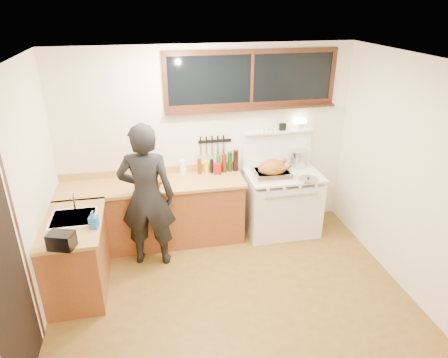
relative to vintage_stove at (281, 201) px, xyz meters
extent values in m
cube|color=brown|center=(-1.00, -1.41, -0.48)|extent=(4.00, 3.50, 0.02)
cube|color=white|center=(-1.00, 0.36, 0.83)|extent=(4.00, 0.05, 2.60)
cube|color=white|center=(-1.00, -3.19, 0.83)|extent=(4.00, 0.05, 2.60)
cube|color=white|center=(-3.03, -1.41, 0.83)|extent=(0.05, 3.50, 2.60)
cube|color=white|center=(1.02, -1.41, 0.83)|extent=(0.05, 3.50, 2.60)
cube|color=white|center=(-1.00, -1.41, 2.16)|extent=(4.00, 3.50, 0.05)
cube|color=brown|center=(-1.80, 0.04, -0.04)|extent=(2.40, 0.60, 0.86)
cube|color=tan|center=(-1.80, 0.03, 0.41)|extent=(2.44, 0.64, 0.04)
cube|color=tan|center=(-1.80, 0.32, 0.48)|extent=(2.40, 0.03, 0.10)
sphere|color=#B78C38|center=(-2.80, -0.24, 0.23)|extent=(0.03, 0.03, 0.03)
sphere|color=#B78C38|center=(-2.30, -0.24, 0.23)|extent=(0.03, 0.03, 0.03)
sphere|color=#B78C38|center=(-1.80, -0.24, 0.23)|extent=(0.03, 0.03, 0.03)
sphere|color=#B78C38|center=(-1.30, -0.24, 0.23)|extent=(0.03, 0.03, 0.03)
sphere|color=#B78C38|center=(-0.85, -0.24, 0.23)|extent=(0.03, 0.03, 0.03)
cube|color=brown|center=(-2.70, -0.79, -0.04)|extent=(0.60, 1.05, 0.86)
cube|color=tan|center=(-2.69, -0.79, 0.41)|extent=(0.64, 1.09, 0.04)
cube|color=white|center=(-2.68, -0.71, 0.37)|extent=(0.45, 0.40, 0.14)
cube|color=white|center=(-2.68, -0.71, 0.44)|extent=(0.50, 0.45, 0.01)
cylinder|color=silver|center=(-2.68, -0.53, 0.55)|extent=(0.02, 0.02, 0.24)
cylinder|color=silver|center=(-2.68, -0.61, 0.66)|extent=(0.02, 0.18, 0.02)
cube|color=white|center=(0.00, -0.01, -0.06)|extent=(1.00, 0.70, 0.82)
cube|color=white|center=(0.00, -0.01, 0.42)|extent=(1.02, 0.72, 0.03)
cube|color=white|center=(0.00, -0.35, 0.05)|extent=(0.88, 0.02, 0.46)
cylinder|color=silver|center=(0.00, -0.38, 0.27)|extent=(0.75, 0.02, 0.02)
cylinder|color=white|center=(-0.33, -0.37, 0.38)|extent=(0.04, 0.03, 0.04)
cylinder|color=white|center=(-0.11, -0.37, 0.38)|extent=(0.04, 0.03, 0.04)
cylinder|color=white|center=(0.11, -0.37, 0.38)|extent=(0.04, 0.03, 0.04)
cylinder|color=white|center=(0.33, -0.37, 0.38)|extent=(0.04, 0.03, 0.04)
cube|color=white|center=(0.00, 0.31, 0.68)|extent=(1.00, 0.05, 0.50)
cube|color=white|center=(0.00, 0.28, 0.95)|extent=(1.00, 0.12, 0.03)
cylinder|color=white|center=(0.30, 0.28, 1.01)|extent=(0.09, 0.09, 0.09)
cube|color=#FFE5B2|center=(0.30, 0.28, 1.08)|extent=(0.16, 0.08, 0.05)
cube|color=black|center=(0.05, 0.28, 1.01)|extent=(0.09, 0.05, 0.10)
cylinder|color=white|center=(-0.18, 0.28, 1.01)|extent=(0.04, 0.04, 0.09)
cylinder|color=white|center=(-0.24, 0.28, 1.01)|extent=(0.04, 0.04, 0.09)
cube|color=black|center=(-0.40, 0.32, 1.68)|extent=(2.20, 0.01, 0.62)
cube|color=black|center=(-0.40, 0.32, 2.02)|extent=(2.32, 0.04, 0.06)
cube|color=black|center=(-0.40, 0.32, 1.34)|extent=(2.32, 0.04, 0.06)
cube|color=black|center=(-1.53, 0.32, 1.68)|extent=(0.06, 0.04, 0.62)
cube|color=black|center=(0.73, 0.32, 1.68)|extent=(0.06, 0.04, 0.62)
cube|color=black|center=(-0.40, 0.32, 1.68)|extent=(0.04, 0.04, 0.62)
cube|color=black|center=(-0.40, 0.27, 1.30)|extent=(2.32, 0.13, 0.03)
cube|color=black|center=(-2.99, -1.96, 0.58)|extent=(0.01, 0.86, 2.10)
cube|color=black|center=(-2.99, -1.48, 0.58)|extent=(0.01, 0.07, 2.10)
cube|color=black|center=(-0.90, 0.33, 0.85)|extent=(0.46, 0.02, 0.04)
cube|color=silver|center=(-1.10, 0.31, 0.74)|extent=(0.02, 0.00, 0.18)
cube|color=black|center=(-1.10, 0.31, 0.88)|extent=(0.02, 0.02, 0.10)
cube|color=silver|center=(-1.02, 0.31, 0.74)|extent=(0.02, 0.00, 0.18)
cube|color=black|center=(-1.02, 0.31, 0.88)|extent=(0.02, 0.02, 0.10)
cube|color=silver|center=(-0.94, 0.31, 0.74)|extent=(0.02, 0.00, 0.18)
cube|color=black|center=(-0.94, 0.31, 0.88)|extent=(0.02, 0.02, 0.10)
cube|color=silver|center=(-0.86, 0.31, 0.74)|extent=(0.03, 0.00, 0.18)
cube|color=black|center=(-0.86, 0.31, 0.88)|extent=(0.02, 0.02, 0.10)
cube|color=silver|center=(-0.78, 0.31, 0.74)|extent=(0.03, 0.00, 0.18)
cube|color=black|center=(-0.78, 0.31, 0.88)|extent=(0.02, 0.02, 0.10)
imported|color=black|center=(-1.87, -0.40, 0.46)|extent=(0.74, 0.55, 1.85)
imported|color=blue|center=(-2.43, -0.97, 0.53)|extent=(0.10, 0.11, 0.20)
cube|color=black|center=(-2.70, -1.29, 0.52)|extent=(0.28, 0.24, 0.17)
cube|color=tan|center=(-1.79, -0.12, 0.44)|extent=(0.50, 0.43, 0.02)
ellipsoid|color=#965D1B|center=(-1.79, -0.12, 0.51)|extent=(0.27, 0.22, 0.14)
sphere|color=#965D1B|center=(-1.68, -0.07, 0.53)|extent=(0.05, 0.05, 0.05)
sphere|color=#965D1B|center=(-1.68, -0.18, 0.53)|extent=(0.05, 0.05, 0.05)
cube|color=silver|center=(-0.20, -0.11, 0.48)|extent=(0.49, 0.38, 0.10)
cube|color=#3F3F42|center=(-0.20, -0.11, 0.52)|extent=(0.44, 0.32, 0.03)
torus|color=silver|center=(-0.46, -0.11, 0.53)|extent=(0.02, 0.10, 0.10)
torus|color=silver|center=(0.05, -0.11, 0.53)|extent=(0.02, 0.10, 0.10)
ellipsoid|color=#965D1B|center=(-0.20, -0.11, 0.57)|extent=(0.38, 0.30, 0.24)
cylinder|color=#965D1B|center=(-0.07, -0.20, 0.59)|extent=(0.13, 0.06, 0.10)
sphere|color=#965D1B|center=(0.00, -0.20, 0.63)|extent=(0.07, 0.07, 0.07)
cylinder|color=#965D1B|center=(-0.07, -0.02, 0.59)|extent=(0.13, 0.06, 0.10)
sphere|color=#965D1B|center=(0.00, -0.02, 0.63)|extent=(0.07, 0.07, 0.07)
cylinder|color=silver|center=(0.27, 0.20, 0.56)|extent=(0.27, 0.27, 0.25)
cylinder|color=silver|center=(-0.05, 0.17, 0.49)|extent=(0.17, 0.17, 0.11)
cylinder|color=black|center=(-0.07, 0.29, 0.53)|extent=(0.04, 0.15, 0.02)
cylinder|color=silver|center=(0.25, -0.28, 0.45)|extent=(0.33, 0.33, 0.02)
sphere|color=black|center=(0.25, -0.28, 0.46)|extent=(0.03, 0.03, 0.03)
cube|color=maroon|center=(-0.90, 0.16, 0.51)|extent=(0.12, 0.11, 0.15)
cylinder|color=white|center=(-1.36, 0.27, 0.53)|extent=(0.10, 0.10, 0.19)
cylinder|color=black|center=(-1.14, 0.22, 0.54)|extent=(0.06, 0.06, 0.22)
cylinder|color=black|center=(-1.04, 0.22, 0.52)|extent=(0.06, 0.06, 0.18)
cylinder|color=black|center=(-0.97, 0.22, 0.53)|extent=(0.05, 0.05, 0.20)
cylinder|color=black|center=(-0.87, 0.22, 0.56)|extent=(0.06, 0.06, 0.25)
cylinder|color=black|center=(-0.79, 0.22, 0.56)|extent=(0.07, 0.07, 0.26)
cylinder|color=black|center=(-0.71, 0.22, 0.57)|extent=(0.06, 0.06, 0.28)
cylinder|color=black|center=(-0.63, 0.22, 0.58)|extent=(0.07, 0.07, 0.30)
camera|label=1|loc=(-1.81, -4.79, 2.66)|focal=32.00mm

